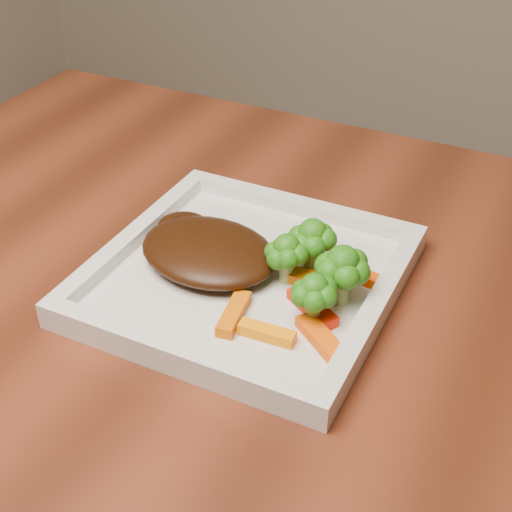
% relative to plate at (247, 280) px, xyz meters
% --- Properties ---
extents(plate, '(0.27, 0.27, 0.01)m').
position_rel_plate_xyz_m(plate, '(0.00, 0.00, 0.00)').
color(plate, silver).
rests_on(plate, dining_table).
extents(steak, '(0.15, 0.12, 0.03)m').
position_rel_plate_xyz_m(steak, '(-0.04, -0.00, 0.02)').
color(steak, '#311707').
rests_on(steak, plate).
extents(broccoli_0, '(0.07, 0.07, 0.07)m').
position_rel_plate_xyz_m(broccoli_0, '(0.05, 0.04, 0.04)').
color(broccoli_0, '#316B11').
rests_on(broccoli_0, plate).
extents(broccoli_1, '(0.06, 0.06, 0.06)m').
position_rel_plate_xyz_m(broccoli_1, '(0.09, 0.00, 0.04)').
color(broccoli_1, '#286711').
rests_on(broccoli_1, plate).
extents(broccoli_2, '(0.06, 0.06, 0.06)m').
position_rel_plate_xyz_m(broccoli_2, '(0.08, -0.03, 0.04)').
color(broccoli_2, '#0F5C11').
rests_on(broccoli_2, plate).
extents(broccoli_3, '(0.05, 0.05, 0.06)m').
position_rel_plate_xyz_m(broccoli_3, '(0.04, 0.01, 0.04)').
color(broccoli_3, '#1F6711').
rests_on(broccoli_3, plate).
extents(carrot_0, '(0.05, 0.02, 0.01)m').
position_rel_plate_xyz_m(carrot_0, '(0.05, -0.07, 0.01)').
color(carrot_0, orange).
rests_on(carrot_0, plate).
extents(carrot_1, '(0.06, 0.05, 0.01)m').
position_rel_plate_xyz_m(carrot_1, '(0.10, -0.06, 0.01)').
color(carrot_1, '#E54F03').
rests_on(carrot_1, plate).
extents(carrot_2, '(0.02, 0.06, 0.01)m').
position_rel_plate_xyz_m(carrot_2, '(0.02, -0.06, 0.01)').
color(carrot_2, '#D65E03').
rests_on(carrot_2, plate).
extents(carrot_3, '(0.05, 0.02, 0.01)m').
position_rel_plate_xyz_m(carrot_3, '(0.10, 0.04, 0.01)').
color(carrot_3, '#FF4D04').
rests_on(carrot_3, plate).
extents(carrot_4, '(0.05, 0.04, 0.01)m').
position_rel_plate_xyz_m(carrot_4, '(0.03, 0.06, 0.01)').
color(carrot_4, '#C75803').
rests_on(carrot_4, plate).
extents(carrot_5, '(0.06, 0.04, 0.01)m').
position_rel_plate_xyz_m(carrot_5, '(0.08, -0.02, 0.01)').
color(carrot_5, red).
rests_on(carrot_5, plate).
extents(carrot_6, '(0.06, 0.02, 0.01)m').
position_rel_plate_xyz_m(carrot_6, '(0.06, 0.01, 0.01)').
color(carrot_6, '#C75E03').
rests_on(carrot_6, plate).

